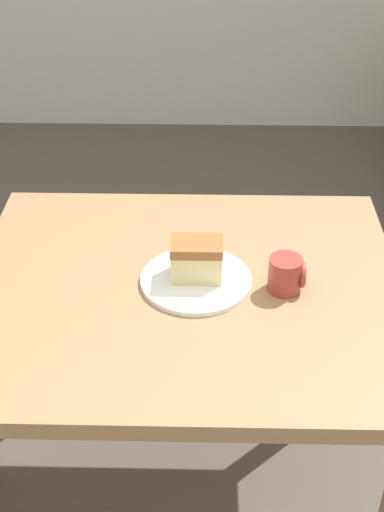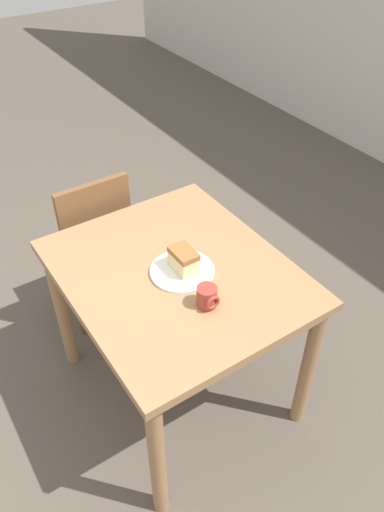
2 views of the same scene
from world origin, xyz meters
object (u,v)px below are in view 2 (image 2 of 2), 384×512
object	(u,v)px
coffee_mug	(207,297)
cake_slice	(184,260)
chair_near_window	(93,245)
dining_table_near	(176,291)
plate	(182,271)

from	to	relation	value
coffee_mug	cake_slice	bearing A→B (deg)	171.83
coffee_mug	chair_near_window	bearing A→B (deg)	-175.05
cake_slice	coffee_mug	xyz separation A→B (m)	(0.20, -0.03, -0.02)
dining_table_near	coffee_mug	distance (m)	0.27
cake_slice	coffee_mug	size ratio (longest dim) A/B	1.41
chair_near_window	coffee_mug	bearing A→B (deg)	94.95
dining_table_near	plate	bearing A→B (deg)	31.73
chair_near_window	plate	size ratio (longest dim) A/B	3.53
dining_table_near	cake_slice	bearing A→B (deg)	41.28
plate	coffee_mug	world-z (taller)	coffee_mug
plate	cake_slice	size ratio (longest dim) A/B	2.19
cake_slice	coffee_mug	distance (m)	0.20
chair_near_window	cake_slice	size ratio (longest dim) A/B	7.72
plate	coffee_mug	size ratio (longest dim) A/B	3.10
plate	cake_slice	world-z (taller)	cake_slice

